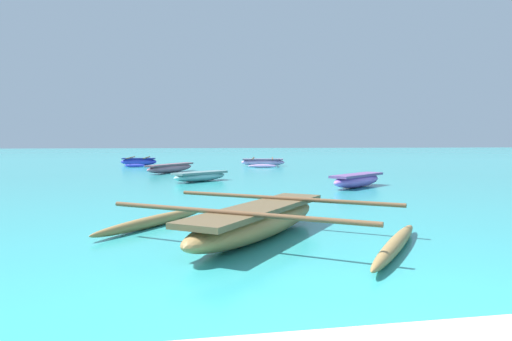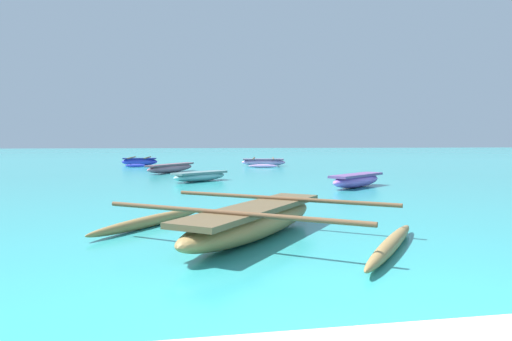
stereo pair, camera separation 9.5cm
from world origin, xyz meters
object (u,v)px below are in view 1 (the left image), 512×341
at_px(moored_boat_3, 171,168).
at_px(moored_boat_5, 357,180).
at_px(moored_boat_0, 263,162).
at_px(moored_boat_2, 259,221).
at_px(moored_boat_4, 139,162).
at_px(moored_boat_1, 200,176).

xyz_separation_m(moored_boat_3, moored_boat_5, (6.12, -8.71, 0.01)).
height_order(moored_boat_0, moored_boat_2, moored_boat_2).
xyz_separation_m(moored_boat_3, moored_boat_4, (-2.02, 7.14, 0.03)).
xyz_separation_m(moored_boat_1, moored_boat_2, (0.26, -10.57, 0.05)).
height_order(moored_boat_2, moored_boat_4, moored_boat_4).
xyz_separation_m(moored_boat_2, moored_boat_5, (4.73, 7.31, -0.01)).
distance_m(moored_boat_2, moored_boat_3, 16.08).
height_order(moored_boat_1, moored_boat_2, moored_boat_2).
height_order(moored_boat_0, moored_boat_4, moored_boat_4).
distance_m(moored_boat_0, moored_boat_4, 7.97).
xyz_separation_m(moored_boat_0, moored_boat_3, (-5.73, -5.30, -0.01)).
relative_size(moored_boat_2, moored_boat_4, 1.32).
xyz_separation_m(moored_boat_0, moored_boat_2, (-4.35, -21.32, 0.01)).
relative_size(moored_boat_2, moored_boat_5, 1.99).
bearing_deg(moored_boat_5, moored_boat_0, 51.58).
bearing_deg(moored_boat_2, moored_boat_0, 25.48).
bearing_deg(moored_boat_2, moored_boat_4, 45.37).
height_order(moored_boat_1, moored_boat_3, moored_boat_3).
bearing_deg(moored_boat_1, moored_boat_4, 64.56).
relative_size(moored_boat_1, moored_boat_4, 0.60).
bearing_deg(moored_boat_2, moored_boat_3, 41.96).
distance_m(moored_boat_4, moored_boat_5, 17.81).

